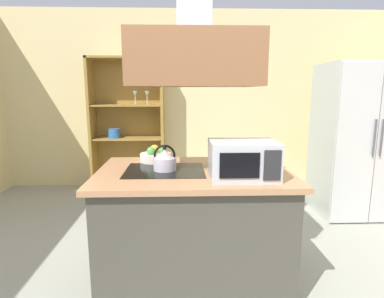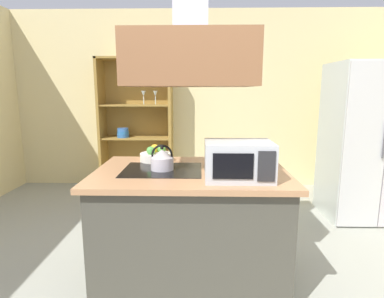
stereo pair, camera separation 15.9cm
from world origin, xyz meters
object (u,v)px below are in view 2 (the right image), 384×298
Objects in this scene: kettle at (162,159)px; cutting_board at (246,162)px; microwave at (238,160)px; refrigerator at (368,142)px; fruit_bowl at (156,156)px; dish_cabinet at (137,132)px.

kettle reaches higher than cutting_board.
microwave reaches higher than kettle.
cutting_board is (-1.58, -1.10, -0.00)m from refrigerator.
refrigerator is at bearing 23.51° from fruit_bowl.
fruit_bowl is (-0.09, 0.31, -0.04)m from kettle.
refrigerator reaches higher than cutting_board.
dish_cabinet is at bearing 159.43° from refrigerator.
cutting_board is at bearing -5.50° from fruit_bowl.
refrigerator reaches higher than fruit_bowl.
cutting_board is at bearing -145.20° from refrigerator.
fruit_bowl is at bearing 140.27° from microwave.
dish_cabinet is at bearing 105.42° from fruit_bowl.
kettle is (-2.26, -1.33, 0.07)m from refrigerator.
microwave is at bearing -65.13° from dish_cabinet.
cutting_board is (0.68, 0.23, -0.07)m from kettle.
microwave is at bearing -22.48° from kettle.
microwave is at bearing -137.46° from refrigerator.
kettle is 0.43× the size of microwave.
refrigerator is 5.35× the size of cutting_board.
microwave reaches higher than fruit_bowl.
dish_cabinet is 2.94m from microwave.
microwave is 0.85m from fruit_bowl.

